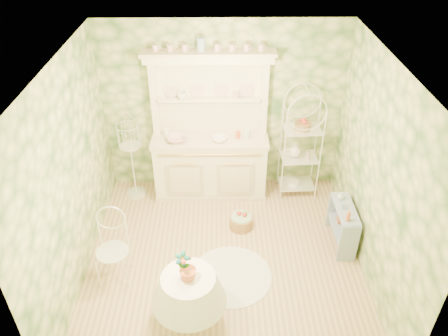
{
  "coord_description": "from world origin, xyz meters",
  "views": [
    {
      "loc": [
        -0.06,
        -4.15,
        4.31
      ],
      "look_at": [
        0.0,
        0.5,
        1.15
      ],
      "focal_mm": 35.0,
      "sensor_mm": 36.0,
      "label": 1
    }
  ],
  "objects_px": {
    "birdcage_stand": "(131,157)",
    "cafe_chair": "(113,254)",
    "kitchen_dresser": "(210,130)",
    "round_table": "(190,302)",
    "side_shelf": "(342,225)",
    "floor_basket": "(241,222)",
    "bakers_rack": "(301,141)"
  },
  "relations": [
    {
      "from": "kitchen_dresser",
      "to": "floor_basket",
      "type": "bearing_deg",
      "value": -62.47
    },
    {
      "from": "kitchen_dresser",
      "to": "side_shelf",
      "type": "distance_m",
      "value": 2.33
    },
    {
      "from": "kitchen_dresser",
      "to": "birdcage_stand",
      "type": "distance_m",
      "value": 1.28
    },
    {
      "from": "round_table",
      "to": "floor_basket",
      "type": "distance_m",
      "value": 1.74
    },
    {
      "from": "side_shelf",
      "to": "bakers_rack",
      "type": "bearing_deg",
      "value": 109.4
    },
    {
      "from": "side_shelf",
      "to": "round_table",
      "type": "xyz_separation_m",
      "value": [
        -2.02,
        -1.26,
        0.01
      ]
    },
    {
      "from": "cafe_chair",
      "to": "birdcage_stand",
      "type": "xyz_separation_m",
      "value": [
        -0.02,
        1.75,
        0.3
      ]
    },
    {
      "from": "cafe_chair",
      "to": "floor_basket",
      "type": "relative_size",
      "value": 2.63
    },
    {
      "from": "bakers_rack",
      "to": "floor_basket",
      "type": "bearing_deg",
      "value": -139.79
    },
    {
      "from": "cafe_chair",
      "to": "round_table",
      "type": "bearing_deg",
      "value": -39.12
    },
    {
      "from": "kitchen_dresser",
      "to": "round_table",
      "type": "height_order",
      "value": "kitchen_dresser"
    },
    {
      "from": "birdcage_stand",
      "to": "floor_basket",
      "type": "distance_m",
      "value": 1.94
    },
    {
      "from": "kitchen_dresser",
      "to": "floor_basket",
      "type": "distance_m",
      "value": 1.43
    },
    {
      "from": "round_table",
      "to": "cafe_chair",
      "type": "bearing_deg",
      "value": 145.98
    },
    {
      "from": "birdcage_stand",
      "to": "side_shelf",
      "type": "bearing_deg",
      "value": -20.81
    },
    {
      "from": "kitchen_dresser",
      "to": "cafe_chair",
      "type": "relative_size",
      "value": 2.82
    },
    {
      "from": "bakers_rack",
      "to": "side_shelf",
      "type": "height_order",
      "value": "bakers_rack"
    },
    {
      "from": "kitchen_dresser",
      "to": "bakers_rack",
      "type": "xyz_separation_m",
      "value": [
        1.37,
        -0.01,
        -0.19
      ]
    },
    {
      "from": "kitchen_dresser",
      "to": "birdcage_stand",
      "type": "xyz_separation_m",
      "value": [
        -1.2,
        -0.05,
        -0.43
      ]
    },
    {
      "from": "cafe_chair",
      "to": "birdcage_stand",
      "type": "height_order",
      "value": "birdcage_stand"
    },
    {
      "from": "side_shelf",
      "to": "cafe_chair",
      "type": "distance_m",
      "value": 3.06
    },
    {
      "from": "bakers_rack",
      "to": "cafe_chair",
      "type": "height_order",
      "value": "bakers_rack"
    },
    {
      "from": "bakers_rack",
      "to": "birdcage_stand",
      "type": "relative_size",
      "value": 1.34
    },
    {
      "from": "round_table",
      "to": "cafe_chair",
      "type": "distance_m",
      "value": 1.18
    },
    {
      "from": "kitchen_dresser",
      "to": "cafe_chair",
      "type": "height_order",
      "value": "kitchen_dresser"
    },
    {
      "from": "kitchen_dresser",
      "to": "round_table",
      "type": "bearing_deg",
      "value": -94.69
    },
    {
      "from": "bakers_rack",
      "to": "side_shelf",
      "type": "xyz_separation_m",
      "value": [
        0.44,
        -1.19,
        -0.64
      ]
    },
    {
      "from": "side_shelf",
      "to": "birdcage_stand",
      "type": "height_order",
      "value": "birdcage_stand"
    },
    {
      "from": "birdcage_stand",
      "to": "cafe_chair",
      "type": "bearing_deg",
      "value": -89.33
    },
    {
      "from": "cafe_chair",
      "to": "floor_basket",
      "type": "height_order",
      "value": "cafe_chair"
    },
    {
      "from": "round_table",
      "to": "cafe_chair",
      "type": "xyz_separation_m",
      "value": [
        -0.98,
        0.66,
        0.09
      ]
    },
    {
      "from": "side_shelf",
      "to": "floor_basket",
      "type": "bearing_deg",
      "value": 165.25
    }
  ]
}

